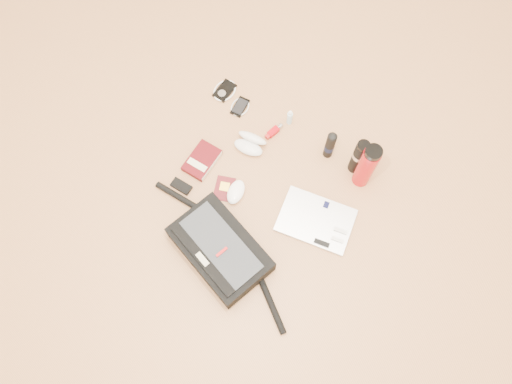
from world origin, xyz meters
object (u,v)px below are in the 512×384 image
at_px(book, 202,161).
at_px(thermos_black, 359,157).
at_px(laptop, 316,221).
at_px(messenger_bag, 220,249).
at_px(thermos_red, 367,166).

xyz_separation_m(book, thermos_black, (0.62, 0.31, 0.10)).
height_order(laptop, thermos_black, thermos_black).
xyz_separation_m(messenger_bag, thermos_black, (0.33, 0.63, 0.06)).
bearing_deg(thermos_red, book, -158.14).
height_order(laptop, book, book).
bearing_deg(book, thermos_black, 29.60).
bearing_deg(thermos_black, thermos_red, -39.55).
bearing_deg(thermos_black, book, -153.61).
height_order(laptop, thermos_red, thermos_red).
bearing_deg(messenger_bag, thermos_red, 77.97).
height_order(messenger_bag, laptop, messenger_bag).
bearing_deg(thermos_black, laptop, -97.04).
relative_size(laptop, thermos_black, 1.47).
bearing_deg(thermos_red, laptop, -107.51).
xyz_separation_m(book, thermos_red, (0.67, 0.27, 0.13)).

